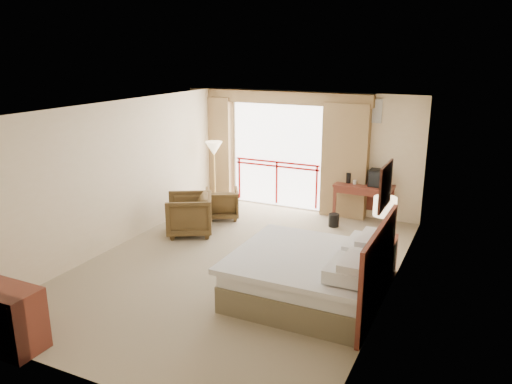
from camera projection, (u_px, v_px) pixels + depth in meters
The scene contains 28 objects.
floor at pixel (240, 265), 8.59m from camera, with size 7.00×7.00×0.00m, color gray.
ceiling at pixel (239, 107), 7.85m from camera, with size 7.00×7.00×0.00m, color white.
wall_back at pixel (310, 152), 11.26m from camera, with size 5.00×5.00×0.00m, color beige.
wall_front at pixel (85, 272), 5.18m from camera, with size 5.00×5.00×0.00m, color beige.
wall_left at pixel (120, 174), 9.25m from camera, with size 7.00×7.00×0.00m, color beige.
wall_right at pixel (393, 210), 7.19m from camera, with size 7.00×7.00×0.00m, color beige.
balcony_door at pixel (277, 156), 11.61m from camera, with size 2.40×2.40×0.00m, color white.
balcony_railing at pixel (277, 172), 11.70m from camera, with size 2.09×0.03×1.02m.
curtain_left at pixel (213, 149), 12.17m from camera, with size 1.00×0.26×2.50m, color olive.
curtain_right at pixel (345, 161), 10.80m from camera, with size 1.00×0.26×2.50m, color olive.
valance at pixel (276, 97), 11.16m from camera, with size 4.40×0.22×0.28m, color olive.
hvac_vent at pixel (370, 111), 10.42m from camera, with size 0.50×0.04×0.50m, color silver.
bed at pixel (311, 275), 7.35m from camera, with size 2.13×2.06×0.97m.
headboard at pixel (378, 270), 6.87m from camera, with size 0.06×2.10×1.30m, color #5A2119.
framed_art at pixel (385, 186), 6.54m from camera, with size 0.04×0.72×0.60m.
nightstand at pixel (381, 257), 8.11m from camera, with size 0.46×0.55×0.66m, color #5A2119.
table_lamp at pixel (385, 207), 7.92m from camera, with size 0.37×0.37×0.64m.
phone at pixel (377, 238), 7.90m from camera, with size 0.18×0.14×0.08m, color black.
desk at pixel (365, 192), 10.72m from camera, with size 1.23×0.59×0.80m.
tv at pixel (379, 178), 10.45m from camera, with size 0.40×0.32×0.36m.
coffee_maker at pixel (349, 178), 10.74m from camera, with size 0.11×0.11×0.23m, color black.
cup at pixel (355, 182), 10.65m from camera, with size 0.07×0.07×0.10m, color white.
wastebasket at pixel (334, 220), 10.44m from camera, with size 0.22×0.22×0.27m, color black.
armchair_far at pixel (222, 218), 11.02m from camera, with size 0.70×0.72×0.66m, color #433018.
armchair_near at pixel (190, 234), 10.06m from camera, with size 0.87×0.89×0.81m, color #433018.
side_table at pixel (196, 209), 10.49m from camera, with size 0.47×0.47×0.51m.
book at pixel (196, 201), 10.44m from camera, with size 0.16×0.21×0.02m, color white.
floor_lamp at pixel (214, 151), 11.47m from camera, with size 0.39×0.39×1.55m.
Camera 1 is at (3.65, -7.03, 3.57)m, focal length 35.00 mm.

